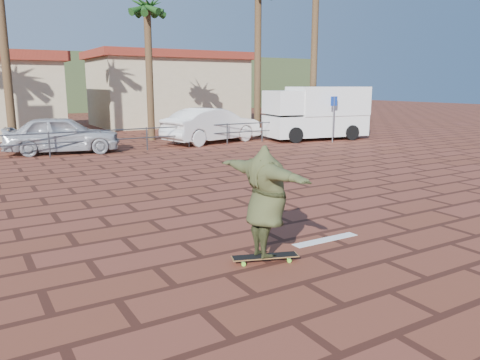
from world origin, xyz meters
name	(u,v)px	position (x,y,z in m)	size (l,w,h in m)	color
ground	(259,229)	(0.00, 0.00, 0.00)	(120.00, 120.00, 0.00)	brown
paint_stripe	(326,240)	(0.70, -1.20, 0.00)	(1.40, 0.22, 0.01)	white
guardrail	(100,137)	(0.00, 12.00, 0.68)	(24.06, 0.06, 1.00)	#47494F
palm_center	(147,10)	(3.50, 15.50, 6.36)	(2.40, 2.40, 7.75)	brown
building_east	(169,88)	(8.00, 24.00, 2.54)	(10.60, 6.60, 5.00)	beige
hill_front	(8,83)	(0.00, 50.00, 3.00)	(70.00, 18.00, 6.00)	#384C28
longboard	(265,257)	(-0.88, -1.53, 0.09)	(1.11, 0.59, 0.11)	olive
skateboarder	(266,202)	(-0.88, -1.53, 1.01)	(2.21, 0.60, 1.80)	#414525
campervan	(317,112)	(11.04, 11.49, 1.42)	(5.49, 2.97, 2.70)	white
car_silver	(63,134)	(-1.29, 13.00, 0.78)	(1.84, 4.57, 1.56)	#B3B5BA
car_white	(212,125)	(5.73, 13.00, 0.85)	(1.79, 5.14, 1.69)	white
street_sign	(334,110)	(10.86, 10.00, 1.57)	(0.46, 0.10, 2.25)	gray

